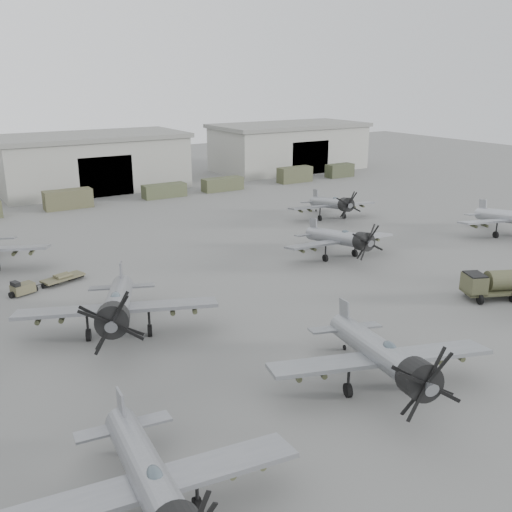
{
  "coord_description": "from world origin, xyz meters",
  "views": [
    {
      "loc": [
        -25.6,
        -28.57,
        17.53
      ],
      "look_at": [
        -0.76,
        11.47,
        2.5
      ],
      "focal_mm": 40.0,
      "sensor_mm": 36.0,
      "label": 1
    }
  ],
  "objects_px": {
    "aircraft_near_1": "(383,356)",
    "aircraft_far_1": "(333,204)",
    "fuel_tanker": "(500,282)",
    "aircraft_near_0": "(152,483)",
    "aircraft_mid_1": "(117,305)",
    "aircraft_mid_2": "(342,239)",
    "tug_trailer": "(39,284)"
  },
  "relations": [
    {
      "from": "aircraft_near_0",
      "to": "aircraft_mid_1",
      "type": "xyz_separation_m",
      "value": [
        4.61,
        17.67,
        0.24
      ]
    },
    {
      "from": "aircraft_near_0",
      "to": "aircraft_mid_2",
      "type": "distance_m",
      "value": 37.54
    },
    {
      "from": "aircraft_near_0",
      "to": "aircraft_near_1",
      "type": "height_order",
      "value": "aircraft_near_1"
    },
    {
      "from": "tug_trailer",
      "to": "aircraft_mid_2",
      "type": "bearing_deg",
      "value": -32.8
    },
    {
      "from": "fuel_tanker",
      "to": "aircraft_mid_1",
      "type": "bearing_deg",
      "value": -173.91
    },
    {
      "from": "tug_trailer",
      "to": "aircraft_near_0",
      "type": "bearing_deg",
      "value": -112.0
    },
    {
      "from": "aircraft_far_1",
      "to": "aircraft_near_1",
      "type": "bearing_deg",
      "value": -113.08
    },
    {
      "from": "aircraft_near_1",
      "to": "aircraft_mid_2",
      "type": "height_order",
      "value": "aircraft_near_1"
    },
    {
      "from": "aircraft_far_1",
      "to": "fuel_tanker",
      "type": "relative_size",
      "value": 1.76
    },
    {
      "from": "aircraft_mid_2",
      "to": "aircraft_far_1",
      "type": "distance_m",
      "value": 16.24
    },
    {
      "from": "aircraft_mid_2",
      "to": "tug_trailer",
      "type": "height_order",
      "value": "aircraft_mid_2"
    },
    {
      "from": "aircraft_mid_2",
      "to": "tug_trailer",
      "type": "xyz_separation_m",
      "value": [
        -27.39,
        7.03,
        -1.64
      ]
    },
    {
      "from": "aircraft_far_1",
      "to": "fuel_tanker",
      "type": "bearing_deg",
      "value": -88.5
    },
    {
      "from": "aircraft_near_0",
      "to": "tug_trailer",
      "type": "height_order",
      "value": "aircraft_near_0"
    },
    {
      "from": "aircraft_near_0",
      "to": "aircraft_near_1",
      "type": "distance_m",
      "value": 15.33
    },
    {
      "from": "fuel_tanker",
      "to": "aircraft_near_0",
      "type": "bearing_deg",
      "value": -142.21
    },
    {
      "from": "aircraft_mid_2",
      "to": "aircraft_far_1",
      "type": "xyz_separation_m",
      "value": [
        9.58,
        13.12,
        -0.07
      ]
    },
    {
      "from": "aircraft_far_1",
      "to": "tug_trailer",
      "type": "xyz_separation_m",
      "value": [
        -36.97,
        -6.08,
        -1.57
      ]
    },
    {
      "from": "aircraft_near_1",
      "to": "fuel_tanker",
      "type": "height_order",
      "value": "aircraft_near_1"
    },
    {
      "from": "aircraft_mid_2",
      "to": "aircraft_near_1",
      "type": "bearing_deg",
      "value": -119.43
    },
    {
      "from": "aircraft_mid_2",
      "to": "aircraft_far_1",
      "type": "relative_size",
      "value": 1.03
    },
    {
      "from": "aircraft_mid_1",
      "to": "aircraft_near_0",
      "type": "bearing_deg",
      "value": -82.83
    },
    {
      "from": "aircraft_near_1",
      "to": "fuel_tanker",
      "type": "xyz_separation_m",
      "value": [
        18.56,
        5.75,
        -1.02
      ]
    },
    {
      "from": "aircraft_near_0",
      "to": "tug_trailer",
      "type": "xyz_separation_m",
      "value": [
        1.92,
        30.49,
        -1.78
      ]
    },
    {
      "from": "aircraft_near_1",
      "to": "aircraft_mid_2",
      "type": "bearing_deg",
      "value": 73.71
    },
    {
      "from": "aircraft_near_1",
      "to": "tug_trailer",
      "type": "xyz_separation_m",
      "value": [
        -13.15,
        27.63,
        -1.9
      ]
    },
    {
      "from": "aircraft_near_1",
      "to": "aircraft_far_1",
      "type": "height_order",
      "value": "aircraft_near_1"
    },
    {
      "from": "aircraft_mid_1",
      "to": "aircraft_mid_2",
      "type": "relative_size",
      "value": 1.16
    },
    {
      "from": "aircraft_near_0",
      "to": "aircraft_mid_1",
      "type": "distance_m",
      "value": 18.26
    },
    {
      "from": "aircraft_near_0",
      "to": "aircraft_mid_2",
      "type": "height_order",
      "value": "aircraft_near_0"
    },
    {
      "from": "aircraft_near_1",
      "to": "fuel_tanker",
      "type": "distance_m",
      "value": 19.45
    },
    {
      "from": "aircraft_mid_2",
      "to": "fuel_tanker",
      "type": "distance_m",
      "value": 15.48
    }
  ]
}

